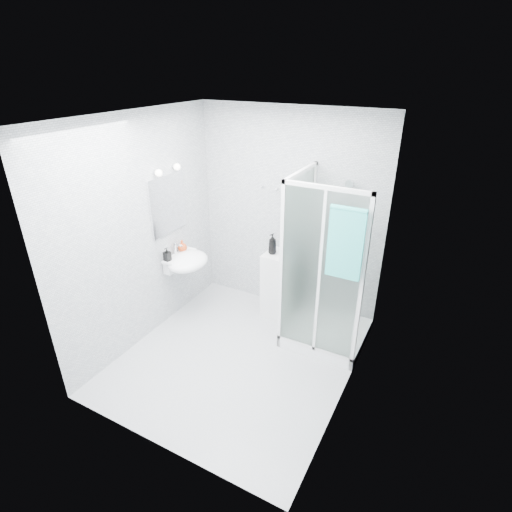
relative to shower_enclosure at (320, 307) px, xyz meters
The scene contains 12 objects.
room 1.33m from the shower_enclosure, 131.13° to the right, with size 2.40×2.60×2.60m.
shower_enclosure is the anchor object (origin of this frame).
wall_basin 1.72m from the shower_enclosure, 169.19° to the right, with size 0.46×0.56×0.35m.
mirror 2.16m from the shower_enclosure, behind, with size 0.02×0.60×0.70m, color white.
vanity_lights 2.35m from the shower_enclosure, behind, with size 0.10×0.40×0.08m.
wall_hooks 1.57m from the shower_enclosure, 151.98° to the left, with size 0.23×0.06×0.03m.
storage_cabinet 0.69m from the shower_enclosure, 158.43° to the left, with size 0.38×0.40×0.88m.
hand_towel 1.18m from the shower_enclosure, 51.32° to the right, with size 0.34×0.05×0.72m.
shampoo_bottle_a 0.96m from the shower_enclosure, 162.56° to the left, with size 0.10×0.10×0.26m, color black.
shampoo_bottle_b 0.83m from the shower_enclosure, 151.76° to the left, with size 0.10×0.10×0.22m, color #0B1243.
soap_dispenser_orange 1.86m from the shower_enclosure, behind, with size 0.12×0.12×0.15m, color #BA3E15.
soap_dispenser_black 1.92m from the shower_enclosure, 164.12° to the right, with size 0.07×0.08×0.17m, color black.
Camera 1 is at (1.85, -3.03, 3.02)m, focal length 28.00 mm.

